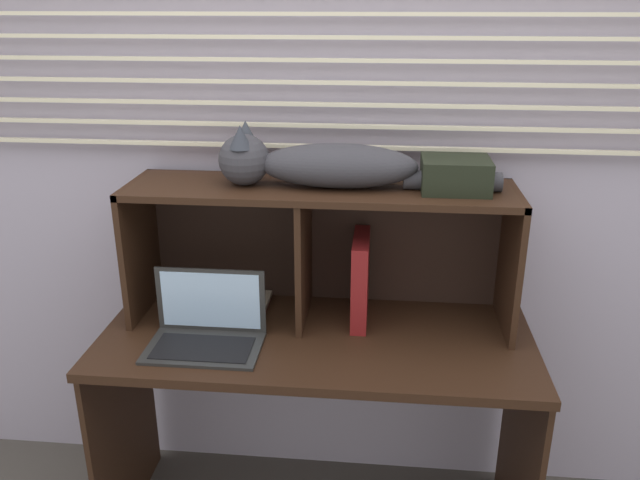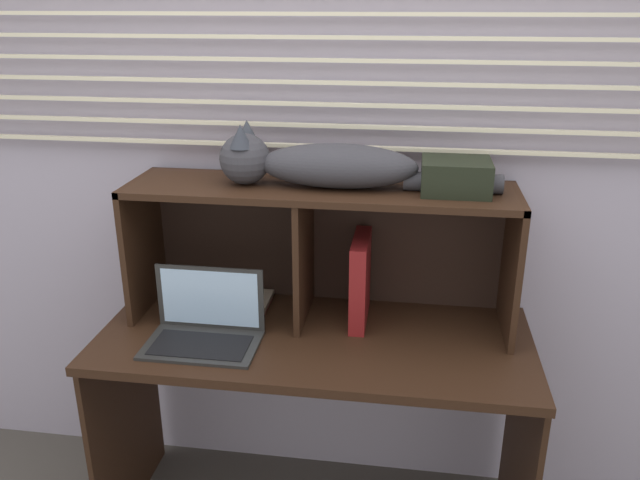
{
  "view_description": "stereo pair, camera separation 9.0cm",
  "coord_description": "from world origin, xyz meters",
  "px_view_note": "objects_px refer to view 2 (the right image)",
  "views": [
    {
      "loc": [
        0.19,
        -1.59,
        1.78
      ],
      "look_at": [
        0.0,
        0.34,
        1.04
      ],
      "focal_mm": 35.81,
      "sensor_mm": 36.0,
      "label": 1
    },
    {
      "loc": [
        0.28,
        -1.58,
        1.78
      ],
      "look_at": [
        0.0,
        0.34,
        1.04
      ],
      "focal_mm": 35.81,
      "sensor_mm": 36.0,
      "label": 2
    }
  ],
  "objects_px": {
    "cat": "(318,164)",
    "storage_box": "(456,176)",
    "book_stack": "(238,307)",
    "laptop": "(205,327)",
    "binder_upright": "(360,280)"
  },
  "relations": [
    {
      "from": "cat",
      "to": "storage_box",
      "type": "height_order",
      "value": "cat"
    },
    {
      "from": "book_stack",
      "to": "storage_box",
      "type": "xyz_separation_m",
      "value": [
        0.7,
        0.0,
        0.5
      ]
    },
    {
      "from": "cat",
      "to": "laptop",
      "type": "relative_size",
      "value": 2.5
    },
    {
      "from": "cat",
      "to": "binder_upright",
      "type": "relative_size",
      "value": 2.98
    },
    {
      "from": "binder_upright",
      "to": "storage_box",
      "type": "height_order",
      "value": "storage_box"
    },
    {
      "from": "book_stack",
      "to": "storage_box",
      "type": "distance_m",
      "value": 0.86
    },
    {
      "from": "laptop",
      "to": "binder_upright",
      "type": "relative_size",
      "value": 1.2
    },
    {
      "from": "cat",
      "to": "book_stack",
      "type": "relative_size",
      "value": 3.42
    },
    {
      "from": "cat",
      "to": "book_stack",
      "type": "xyz_separation_m",
      "value": [
        -0.28,
        -0.0,
        -0.52
      ]
    },
    {
      "from": "laptop",
      "to": "storage_box",
      "type": "bearing_deg",
      "value": 15.57
    },
    {
      "from": "book_stack",
      "to": "storage_box",
      "type": "bearing_deg",
      "value": 0.1
    },
    {
      "from": "laptop",
      "to": "binder_upright",
      "type": "distance_m",
      "value": 0.52
    },
    {
      "from": "binder_upright",
      "to": "book_stack",
      "type": "relative_size",
      "value": 1.15
    },
    {
      "from": "storage_box",
      "to": "book_stack",
      "type": "bearing_deg",
      "value": -179.9
    },
    {
      "from": "laptop",
      "to": "book_stack",
      "type": "bearing_deg",
      "value": 76.37
    }
  ]
}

